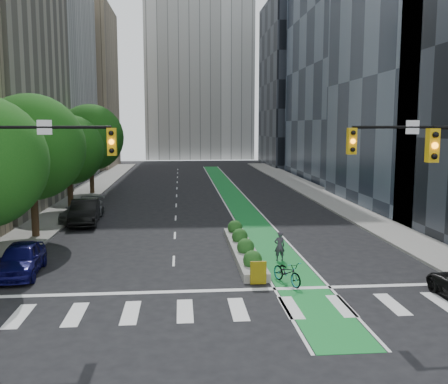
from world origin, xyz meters
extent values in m
plane|color=black|center=(0.00, 0.00, 0.00)|extent=(160.00, 160.00, 0.00)
cube|color=gray|center=(-11.80, 25.00, 0.07)|extent=(3.60, 90.00, 0.15)
cube|color=gray|center=(11.80, 25.00, 0.07)|extent=(3.60, 90.00, 0.15)
cube|color=#167C30|center=(3.00, 30.00, 0.01)|extent=(2.20, 70.00, 0.01)
cube|color=tan|center=(-20.00, 66.00, 13.00)|extent=(14.00, 16.00, 26.00)
cube|color=#19212D|center=(21.00, 45.00, 21.00)|extent=(14.00, 24.00, 42.00)
cube|color=black|center=(20.00, 68.00, 14.00)|extent=(14.00, 18.00, 28.00)
cylinder|color=black|center=(-11.00, 12.00, 2.52)|extent=(0.44, 0.44, 5.04)
sphere|color=#104E11|center=(-11.00, 12.00, 5.58)|extent=(6.40, 6.40, 6.40)
cylinder|color=black|center=(-11.00, 22.00, 2.24)|extent=(0.44, 0.44, 4.48)
sphere|color=#104E11|center=(-11.00, 22.00, 4.96)|extent=(5.60, 5.60, 5.60)
cylinder|color=black|center=(-11.00, 32.00, 2.58)|extent=(0.44, 0.44, 5.15)
sphere|color=#104E11|center=(-11.00, 32.00, 5.70)|extent=(6.60, 6.60, 6.60)
cylinder|color=black|center=(-7.45, 0.50, 6.80)|extent=(5.50, 0.12, 0.12)
cube|color=gold|center=(-4.70, 0.50, 6.25)|extent=(0.34, 0.28, 1.05)
sphere|color=orange|center=(-4.70, 0.34, 6.25)|extent=(0.20, 0.20, 0.20)
cube|color=white|center=(-7.17, 0.47, 6.80)|extent=(0.55, 0.04, 0.55)
cylinder|color=black|center=(7.45, 0.50, 6.80)|extent=(5.50, 0.12, 0.12)
cube|color=gold|center=(4.70, 0.50, 6.25)|extent=(0.34, 0.28, 1.05)
sphere|color=orange|center=(4.70, 0.34, 6.25)|extent=(0.20, 0.20, 0.20)
cube|color=white|center=(7.17, 0.47, 6.80)|extent=(0.55, 0.04, 0.55)
cube|color=gold|center=(5.70, -4.00, 6.25)|extent=(0.34, 0.28, 1.05)
sphere|color=orange|center=(5.70, -4.16, 6.25)|extent=(0.20, 0.20, 0.20)
cube|color=gray|center=(1.20, 7.00, 0.20)|extent=(1.20, 10.00, 0.40)
cube|color=yellow|center=(1.20, 1.80, 0.55)|extent=(0.70, 0.12, 1.00)
sphere|color=#194C19|center=(1.20, 3.50, 0.65)|extent=(0.90, 0.90, 0.90)
sphere|color=#194C19|center=(1.20, 6.00, 0.65)|extent=(0.90, 0.90, 0.90)
sphere|color=#194C19|center=(1.20, 8.50, 0.65)|extent=(0.90, 0.90, 0.90)
sphere|color=#194C19|center=(1.20, 11.00, 0.65)|extent=(0.90, 0.90, 0.90)
imported|color=gray|center=(2.48, 1.85, 0.52)|extent=(1.41, 2.08, 1.03)
imported|color=#36313B|center=(2.89, 5.60, 0.77)|extent=(0.60, 0.43, 1.53)
imported|color=#0E0D52|center=(-9.50, 4.25, 0.75)|extent=(2.11, 4.54, 1.51)
imported|color=black|center=(-8.82, 16.27, 0.85)|extent=(2.23, 5.28, 1.70)
imported|color=#545759|center=(-9.23, 17.63, 0.76)|extent=(2.82, 5.47, 1.52)
camera|label=1|loc=(-2.11, -18.90, 6.85)|focal=40.00mm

